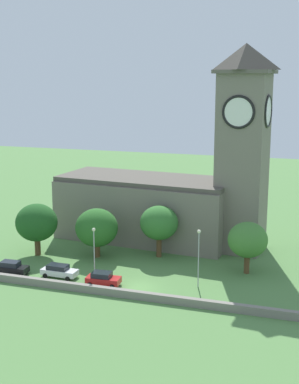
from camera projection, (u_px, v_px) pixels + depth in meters
ground_plane at (173, 250)px, 78.99m from camera, size 200.00×200.00×0.00m
church at (173, 191)px, 81.83m from camera, size 33.16×14.00×29.67m
quay_barrier at (130, 294)px, 61.77m from camera, size 45.40×0.70×0.94m
car_black at (12, 268)px, 69.20m from camera, size 4.33×2.29×1.74m
car_white at (59, 271)px, 68.24m from camera, size 4.72×2.16×1.63m
car_red at (103, 279)px, 65.50m from camera, size 4.28×2.44×1.68m
streetlamp_west_mid at (94, 244)px, 67.26m from camera, size 0.44×0.44×6.60m
streetlamp_central at (199, 249)px, 64.26m from camera, size 0.44×0.44×7.23m
tree_riverside_east at (159, 223)px, 75.21m from camera, size 5.39×5.39×7.43m
tree_riverside_west at (248, 240)px, 68.84m from camera, size 5.14×5.14×6.86m
tree_by_tower at (37, 223)px, 76.04m from camera, size 5.96×5.96×7.51m
tree_churchyard at (97, 228)px, 75.27m from camera, size 6.01×6.01×7.03m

